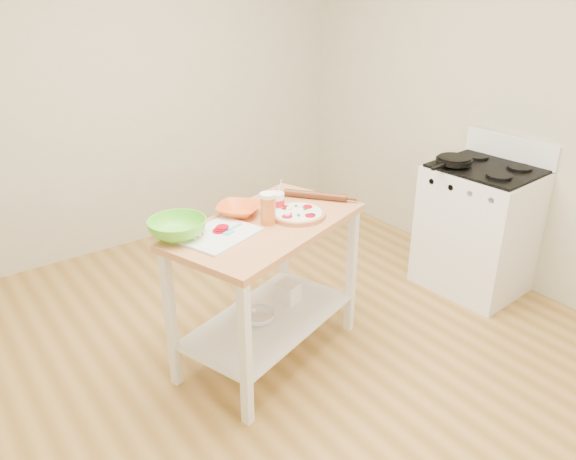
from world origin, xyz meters
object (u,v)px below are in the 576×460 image
(prep_island, at_px, (267,262))
(shelf_glass_bowl, at_px, (258,317))
(green_bowl, at_px, (177,228))
(yogurt_tub, at_px, (276,202))
(gas_stove, at_px, (478,228))
(orange_bowl, at_px, (238,210))
(knife, at_px, (193,231))
(rolling_pin, at_px, (315,196))
(skillet, at_px, (453,161))
(beer_pint, at_px, (268,208))
(shelf_bin, at_px, (288,292))
(spatula, at_px, (232,229))
(pizza, at_px, (297,213))
(cutting_board, at_px, (218,234))

(prep_island, relative_size, shelf_glass_bowl, 6.45)
(green_bowl, relative_size, yogurt_tub, 1.54)
(gas_stove, height_order, orange_bowl, gas_stove)
(knife, xyz_separation_m, rolling_pin, (0.84, 0.00, 0.01))
(gas_stove, xyz_separation_m, green_bowl, (-2.20, 0.33, 0.47))
(skillet, relative_size, beer_pint, 2.22)
(yogurt_tub, height_order, shelf_bin, yogurt_tub)
(prep_island, bearing_deg, skillet, -1.40)
(orange_bowl, bearing_deg, prep_island, -71.34)
(prep_island, xyz_separation_m, gas_stove, (1.72, -0.20, -0.17))
(spatula, bearing_deg, prep_island, -17.51)
(pizza, distance_m, shelf_bin, 0.60)
(knife, bearing_deg, cutting_board, -86.89)
(orange_bowl, height_order, rolling_pin, orange_bowl)
(skillet, bearing_deg, beer_pint, 171.22)
(gas_stove, height_order, skillet, gas_stove)
(skillet, xyz_separation_m, cutting_board, (-1.86, 0.05, -0.07))
(green_bowl, bearing_deg, beer_pint, -16.31)
(skillet, distance_m, green_bowl, 2.04)
(green_bowl, distance_m, beer_pint, 0.51)
(gas_stove, distance_m, shelf_glass_bowl, 1.81)
(gas_stove, relative_size, beer_pint, 6.21)
(knife, distance_m, beer_pint, 0.43)
(prep_island, distance_m, shelf_glass_bowl, 0.36)
(skillet, relative_size, pizza, 1.23)
(beer_pint, height_order, shelf_glass_bowl, beer_pint)
(cutting_board, height_order, green_bowl, green_bowl)
(beer_pint, bearing_deg, skillet, -1.02)
(green_bowl, bearing_deg, cutting_board, -33.52)
(spatula, height_order, green_bowl, green_bowl)
(cutting_board, height_order, shelf_bin, cutting_board)
(knife, bearing_deg, gas_stove, -48.43)
(yogurt_tub, bearing_deg, prep_island, -143.51)
(pizza, xyz_separation_m, shelf_glass_bowl, (-0.26, 0.03, -0.62))
(spatula, distance_m, shelf_glass_bowl, 0.64)
(cutting_board, bearing_deg, green_bowl, 128.18)
(gas_stove, bearing_deg, pizza, 169.32)
(cutting_board, relative_size, shelf_bin, 3.71)
(green_bowl, bearing_deg, shelf_bin, -3.09)
(skillet, height_order, knife, skillet)
(orange_bowl, bearing_deg, rolling_pin, -8.23)
(spatula, relative_size, shelf_bin, 1.13)
(skillet, bearing_deg, cutting_board, 170.65)
(cutting_board, xyz_separation_m, shelf_glass_bowl, (0.24, -0.01, -0.62))
(knife, distance_m, orange_bowl, 0.34)
(yogurt_tub, distance_m, shelf_glass_bowl, 0.71)
(knife, bearing_deg, yogurt_tub, -40.91)
(yogurt_tub, distance_m, rolling_pin, 0.30)
(gas_stove, distance_m, spatula, 2.00)
(orange_bowl, bearing_deg, spatula, -130.11)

